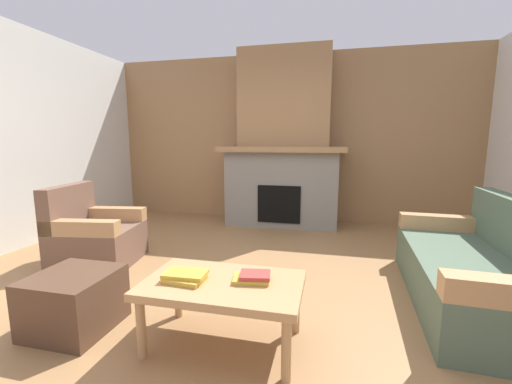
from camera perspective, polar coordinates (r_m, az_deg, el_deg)
name	(u,v)px	position (r m, az deg, el deg)	size (l,w,h in m)	color
ground	(236,299)	(2.84, -3.61, -18.38)	(9.00, 9.00, 0.00)	olive
wall_back_wood_panel	(287,139)	(5.46, 5.48, 9.37)	(6.00, 0.12, 2.70)	#997047
fireplace	(283,151)	(5.09, 4.87, 7.32)	(1.90, 0.82, 2.70)	gray
couch	(478,271)	(3.16, 34.68, -11.44)	(0.94, 1.84, 0.85)	#4C604C
armchair	(95,237)	(3.89, -26.71, -7.07)	(0.87, 0.87, 0.85)	brown
coffee_table	(223,289)	(2.14, -5.86, -16.75)	(1.00, 0.60, 0.43)	tan
ottoman	(75,301)	(2.69, -29.48, -16.49)	(0.52, 0.52, 0.40)	#4C3323
book_stack_near_edge	(185,277)	(2.15, -12.48, -14.45)	(0.27, 0.19, 0.05)	gold
book_stack_center	(253,277)	(2.10, -0.54, -14.88)	(0.25, 0.19, 0.05)	gold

